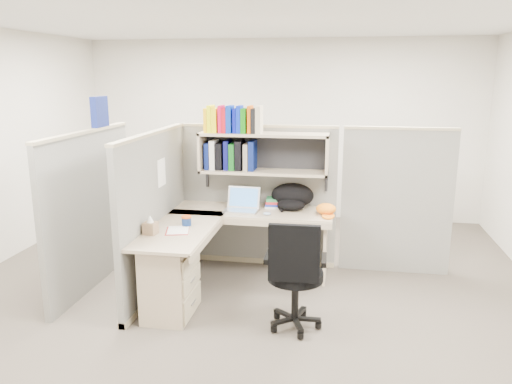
% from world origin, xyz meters
% --- Properties ---
extents(ground, '(6.00, 6.00, 0.00)m').
position_xyz_m(ground, '(0.00, 0.00, 0.00)').
color(ground, '#3A332C').
rests_on(ground, ground).
extents(room_shell, '(6.00, 6.00, 6.00)m').
position_xyz_m(room_shell, '(0.00, 0.00, 1.62)').
color(room_shell, beige).
rests_on(room_shell, ground).
extents(cubicle, '(3.79, 1.84, 1.95)m').
position_xyz_m(cubicle, '(-0.37, 0.45, 0.91)').
color(cubicle, '#62625D').
rests_on(cubicle, ground).
extents(desk, '(1.74, 1.75, 0.73)m').
position_xyz_m(desk, '(-0.41, -0.29, 0.44)').
color(desk, gray).
rests_on(desk, ground).
extents(laptop, '(0.38, 0.38, 0.26)m').
position_xyz_m(laptop, '(-0.11, 0.50, 0.86)').
color(laptop, silver).
rests_on(laptop, desk).
extents(backpack, '(0.49, 0.39, 0.28)m').
position_xyz_m(backpack, '(0.42, 0.70, 0.87)').
color(backpack, black).
rests_on(backpack, desk).
extents(orange_cap, '(0.27, 0.29, 0.12)m').
position_xyz_m(orange_cap, '(0.79, 0.54, 0.79)').
color(orange_cap, orange).
rests_on(orange_cap, desk).
extents(snack_canister, '(0.10, 0.10, 0.10)m').
position_xyz_m(snack_canister, '(-0.54, -0.10, 0.78)').
color(snack_canister, navy).
rests_on(snack_canister, desk).
extents(tissue_box, '(0.13, 0.13, 0.18)m').
position_xyz_m(tissue_box, '(-0.78, -0.42, 0.82)').
color(tissue_box, '#8C6D4F').
rests_on(tissue_box, desk).
extents(mouse, '(0.10, 0.08, 0.03)m').
position_xyz_m(mouse, '(0.18, 0.40, 0.75)').
color(mouse, '#90AACC').
rests_on(mouse, desk).
extents(paper_cup, '(0.09, 0.09, 0.10)m').
position_xyz_m(paper_cup, '(-0.01, 0.68, 0.78)').
color(paper_cup, white).
rests_on(paper_cup, desk).
extents(book_stack, '(0.17, 0.22, 0.10)m').
position_xyz_m(book_stack, '(0.19, 0.74, 0.78)').
color(book_stack, gray).
rests_on(book_stack, desk).
extents(loose_paper, '(0.26, 0.30, 0.00)m').
position_xyz_m(loose_paper, '(-0.57, -0.26, 0.73)').
color(loose_paper, white).
rests_on(loose_paper, desk).
extents(task_chair, '(0.53, 0.49, 1.01)m').
position_xyz_m(task_chair, '(0.58, -0.64, 0.36)').
color(task_chair, black).
rests_on(task_chair, ground).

